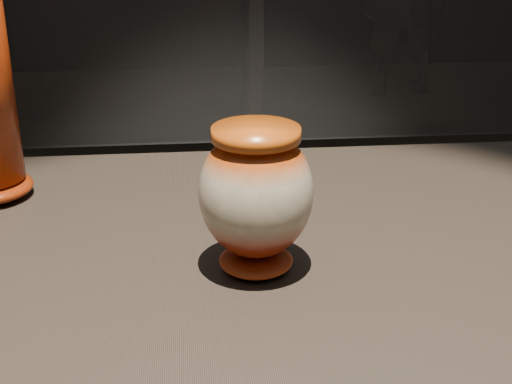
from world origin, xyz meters
The scene contains 2 objects.
main_vase centered at (-0.09, -0.02, 1.00)m, with size 0.17×0.17×0.17m.
back_shelf centered at (-0.63, 3.40, 0.64)m, with size 2.00×0.60×0.90m.
Camera 1 is at (-0.17, -0.76, 1.31)m, focal length 50.00 mm.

